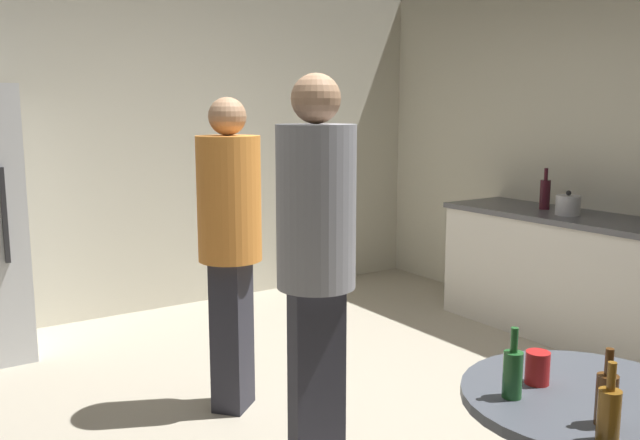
{
  "coord_description": "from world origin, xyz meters",
  "views": [
    {
      "loc": [
        -1.82,
        -2.63,
        1.63
      ],
      "look_at": [
        0.16,
        0.35,
        1.05
      ],
      "focal_mm": 37.42,
      "sensor_mm": 36.0,
      "label": 1
    }
  ],
  "objects_px": {
    "beer_bottle_amber": "(609,413)",
    "person_in_orange_shirt": "(230,231)",
    "wine_bottle_on_counter": "(545,194)",
    "beer_bottle_brown": "(607,397)",
    "plastic_cup_red": "(537,368)",
    "foreground_table": "(585,425)",
    "person_in_gray_shirt": "(316,248)",
    "beer_bottle_green": "(513,372)",
    "kettle": "(568,205)"
  },
  "relations": [
    {
      "from": "wine_bottle_on_counter",
      "to": "beer_bottle_green",
      "type": "distance_m",
      "value": 3.16
    },
    {
      "from": "beer_bottle_brown",
      "to": "foreground_table",
      "type": "bearing_deg",
      "value": 47.43
    },
    {
      "from": "kettle",
      "to": "person_in_gray_shirt",
      "type": "xyz_separation_m",
      "value": [
        -2.52,
        -0.59,
        0.08
      ]
    },
    {
      "from": "plastic_cup_red",
      "to": "foreground_table",
      "type": "bearing_deg",
      "value": -65.48
    },
    {
      "from": "person_in_gray_shirt",
      "to": "kettle",
      "type": "bearing_deg",
      "value": 118.67
    },
    {
      "from": "wine_bottle_on_counter",
      "to": "person_in_orange_shirt",
      "type": "height_order",
      "value": "person_in_orange_shirt"
    },
    {
      "from": "beer_bottle_brown",
      "to": "beer_bottle_green",
      "type": "xyz_separation_m",
      "value": [
        -0.08,
        0.27,
        0.0
      ]
    },
    {
      "from": "foreground_table",
      "to": "beer_bottle_brown",
      "type": "bearing_deg",
      "value": -132.57
    },
    {
      "from": "kettle",
      "to": "wine_bottle_on_counter",
      "type": "height_order",
      "value": "wine_bottle_on_counter"
    },
    {
      "from": "foreground_table",
      "to": "plastic_cup_red",
      "type": "relative_size",
      "value": 7.27
    },
    {
      "from": "plastic_cup_red",
      "to": "beer_bottle_green",
      "type": "bearing_deg",
      "value": -170.14
    },
    {
      "from": "person_in_gray_shirt",
      "to": "beer_bottle_green",
      "type": "bearing_deg",
      "value": 20.13
    },
    {
      "from": "beer_bottle_amber",
      "to": "person_in_gray_shirt",
      "type": "height_order",
      "value": "person_in_gray_shirt"
    },
    {
      "from": "beer_bottle_brown",
      "to": "person_in_orange_shirt",
      "type": "bearing_deg",
      "value": 94.21
    },
    {
      "from": "person_in_gray_shirt",
      "to": "beer_bottle_brown",
      "type": "bearing_deg",
      "value": 22.66
    },
    {
      "from": "wine_bottle_on_counter",
      "to": "beer_bottle_amber",
      "type": "height_order",
      "value": "wine_bottle_on_counter"
    },
    {
      "from": "kettle",
      "to": "person_in_orange_shirt",
      "type": "relative_size",
      "value": 0.14
    },
    {
      "from": "wine_bottle_on_counter",
      "to": "person_in_gray_shirt",
      "type": "relative_size",
      "value": 0.17
    },
    {
      "from": "beer_bottle_brown",
      "to": "person_in_gray_shirt",
      "type": "relative_size",
      "value": 0.13
    },
    {
      "from": "beer_bottle_amber",
      "to": "person_in_gray_shirt",
      "type": "xyz_separation_m",
      "value": [
        -0.07,
        1.35,
        0.23
      ]
    },
    {
      "from": "wine_bottle_on_counter",
      "to": "person_in_orange_shirt",
      "type": "bearing_deg",
      "value": -179.69
    },
    {
      "from": "beer_bottle_brown",
      "to": "plastic_cup_red",
      "type": "relative_size",
      "value": 2.09
    },
    {
      "from": "kettle",
      "to": "plastic_cup_red",
      "type": "height_order",
      "value": "kettle"
    },
    {
      "from": "wine_bottle_on_counter",
      "to": "beer_bottle_brown",
      "type": "distance_m",
      "value": 3.27
    },
    {
      "from": "kettle",
      "to": "person_in_gray_shirt",
      "type": "distance_m",
      "value": 2.59
    },
    {
      "from": "person_in_orange_shirt",
      "to": "plastic_cup_red",
      "type": "bearing_deg",
      "value": -32.99
    },
    {
      "from": "foreground_table",
      "to": "person_in_gray_shirt",
      "type": "distance_m",
      "value": 1.24
    },
    {
      "from": "foreground_table",
      "to": "beer_bottle_amber",
      "type": "relative_size",
      "value": 3.48
    },
    {
      "from": "beer_bottle_amber",
      "to": "beer_bottle_brown",
      "type": "relative_size",
      "value": 1.0
    },
    {
      "from": "beer_bottle_green",
      "to": "plastic_cup_red",
      "type": "height_order",
      "value": "beer_bottle_green"
    },
    {
      "from": "beer_bottle_amber",
      "to": "wine_bottle_on_counter",
      "type": "bearing_deg",
      "value": 41.0
    },
    {
      "from": "person_in_gray_shirt",
      "to": "foreground_table",
      "type": "bearing_deg",
      "value": 30.58
    },
    {
      "from": "kettle",
      "to": "person_in_orange_shirt",
      "type": "distance_m",
      "value": 2.53
    },
    {
      "from": "foreground_table",
      "to": "beer_bottle_green",
      "type": "xyz_separation_m",
      "value": [
        -0.22,
        0.12,
        0.19
      ]
    },
    {
      "from": "kettle",
      "to": "beer_bottle_brown",
      "type": "height_order",
      "value": "kettle"
    },
    {
      "from": "foreground_table",
      "to": "beer_bottle_brown",
      "type": "relative_size",
      "value": 3.48
    },
    {
      "from": "kettle",
      "to": "person_in_gray_shirt",
      "type": "relative_size",
      "value": 0.14
    },
    {
      "from": "person_in_orange_shirt",
      "to": "beer_bottle_amber",
      "type": "bearing_deg",
      "value": -38.49
    },
    {
      "from": "wine_bottle_on_counter",
      "to": "person_in_gray_shirt",
      "type": "distance_m",
      "value": 2.75
    },
    {
      "from": "kettle",
      "to": "wine_bottle_on_counter",
      "type": "xyz_separation_m",
      "value": [
        0.09,
        0.27,
        0.05
      ]
    },
    {
      "from": "kettle",
      "to": "beer_bottle_brown",
      "type": "bearing_deg",
      "value": -141.6
    },
    {
      "from": "beer_bottle_amber",
      "to": "beer_bottle_brown",
      "type": "height_order",
      "value": "same"
    },
    {
      "from": "beer_bottle_amber",
      "to": "beer_bottle_brown",
      "type": "distance_m",
      "value": 0.11
    },
    {
      "from": "wine_bottle_on_counter",
      "to": "plastic_cup_red",
      "type": "height_order",
      "value": "wine_bottle_on_counter"
    },
    {
      "from": "plastic_cup_red",
      "to": "person_in_orange_shirt",
      "type": "relative_size",
      "value": 0.06
    },
    {
      "from": "beer_bottle_amber",
      "to": "person_in_orange_shirt",
      "type": "bearing_deg",
      "value": 91.77
    },
    {
      "from": "kettle",
      "to": "foreground_table",
      "type": "relative_size",
      "value": 0.3
    },
    {
      "from": "foreground_table",
      "to": "kettle",
      "type": "bearing_deg",
      "value": 37.73
    },
    {
      "from": "beer_bottle_green",
      "to": "plastic_cup_red",
      "type": "relative_size",
      "value": 2.09
    },
    {
      "from": "person_in_orange_shirt",
      "to": "person_in_gray_shirt",
      "type": "distance_m",
      "value": 0.85
    }
  ]
}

